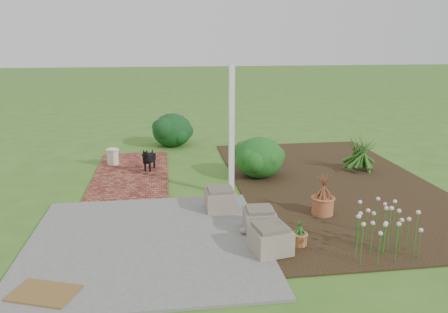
{
  "coord_description": "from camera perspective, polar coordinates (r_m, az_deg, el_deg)",
  "views": [
    {
      "loc": [
        -0.93,
        -7.75,
        2.94
      ],
      "look_at": [
        0.2,
        0.4,
        0.7
      ],
      "focal_mm": 35.0,
      "sensor_mm": 36.0,
      "label": 1
    }
  ],
  "objects": [
    {
      "name": "ground",
      "position": [
        8.34,
        -0.99,
        -5.41
      ],
      "size": [
        80.0,
        80.0,
        0.0
      ],
      "primitive_type": "plane",
      "color": "#3C6A21",
      "rests_on": "ground"
    },
    {
      "name": "terracotta_pot_small_left",
      "position": [
        6.54,
        9.83,
        -10.57
      ],
      "size": [
        0.22,
        0.22,
        0.18
      ],
      "primitive_type": "cylinder",
      "rotation": [
        0.0,
        0.0,
        0.0
      ],
      "color": "#A36237",
      "rests_on": "garden_bed"
    },
    {
      "name": "purple_flowering_bush",
      "position": [
        12.32,
        -6.78,
        3.54
      ],
      "size": [
        1.19,
        1.19,
        0.94
      ],
      "primitive_type": "ellipsoid",
      "rotation": [
        0.0,
        0.0,
        -0.08
      ],
      "color": "black",
      "rests_on": "ground"
    },
    {
      "name": "terracotta_pot_small_right",
      "position": [
        6.34,
        7.03,
        -11.18
      ],
      "size": [
        0.28,
        0.28,
        0.21
      ],
      "primitive_type": "cylinder",
      "rotation": [
        0.0,
        0.0,
        -0.17
      ],
      "color": "#9D4E35",
      "rests_on": "garden_bed"
    },
    {
      "name": "veranda_post",
      "position": [
        8.12,
        0.99,
        3.22
      ],
      "size": [
        0.1,
        0.1,
        2.5
      ],
      "primitive_type": "cube",
      "color": "white",
      "rests_on": "ground"
    },
    {
      "name": "pink_flower_patch",
      "position": [
        6.63,
        19.27,
        -8.46
      ],
      "size": [
        1.32,
        1.32,
        0.68
      ],
      "primitive_type": null,
      "rotation": [
        0.0,
        0.0,
        0.28
      ],
      "color": "#113D0F",
      "rests_on": "garden_bed"
    },
    {
      "name": "terracotta_pot_bronze",
      "position": [
        7.67,
        12.76,
        -6.28
      ],
      "size": [
        0.42,
        0.42,
        0.3
      ],
      "primitive_type": "cylinder",
      "rotation": [
        0.0,
        0.0,
        0.14
      ],
      "color": "#A55D37",
      "rests_on": "garden_bed"
    },
    {
      "name": "evergreen_shrub",
      "position": [
        9.42,
        4.67,
        0.01
      ],
      "size": [
        1.13,
        1.13,
        0.89
      ],
      "primitive_type": "ellipsoid",
      "rotation": [
        0.0,
        0.0,
        0.09
      ],
      "color": "#134110",
      "rests_on": "garden_bed"
    },
    {
      "name": "brick_path",
      "position": [
        9.97,
        -11.97,
        -2.15
      ],
      "size": [
        1.6,
        3.5,
        0.04
      ],
      "primitive_type": "cube",
      "color": "maroon",
      "rests_on": "ground"
    },
    {
      "name": "stone_trough_far",
      "position": [
        7.65,
        -0.51,
        -5.7
      ],
      "size": [
        0.51,
        0.51,
        0.33
      ],
      "primitive_type": "cube",
      "rotation": [
        0.0,
        0.0,
        0.03
      ],
      "color": "#726958",
      "rests_on": "concrete_patio"
    },
    {
      "name": "garden_bed",
      "position": [
        9.4,
        13.96,
        -3.37
      ],
      "size": [
        4.0,
        7.0,
        0.03
      ],
      "primitive_type": "cube",
      "color": "black",
      "rests_on": "ground"
    },
    {
      "name": "agapanthus_clump_front",
      "position": [
        10.48,
        5.5,
        1.13
      ],
      "size": [
        0.88,
        0.88,
        0.74
      ],
      "primitive_type": null,
      "rotation": [
        0.0,
        0.0,
        -0.06
      ],
      "color": "#12360B",
      "rests_on": "garden_bed"
    },
    {
      "name": "coir_doormat",
      "position": [
        5.76,
        -22.45,
        -16.15
      ],
      "size": [
        0.87,
        0.71,
        0.02
      ],
      "primitive_type": "cube",
      "rotation": [
        0.0,
        0.0,
        -0.35
      ],
      "color": "brown",
      "rests_on": "concrete_patio"
    },
    {
      "name": "cream_ceramic_urn",
      "position": [
        10.67,
        -14.31,
        -0.02
      ],
      "size": [
        0.35,
        0.35,
        0.36
      ],
      "primitive_type": "cylinder",
      "rotation": [
        0.0,
        0.0,
        0.4
      ],
      "color": "beige",
      "rests_on": "brick_path"
    },
    {
      "name": "agapanthus_clump_back",
      "position": [
        10.29,
        17.35,
        0.73
      ],
      "size": [
        1.1,
        1.1,
        0.91
      ],
      "primitive_type": null,
      "rotation": [
        0.0,
        0.0,
        -0.09
      ],
      "color": "#193F0B",
      "rests_on": "garden_bed"
    },
    {
      "name": "stone_trough_near",
      "position": [
        6.88,
        4.64,
        -8.32
      ],
      "size": [
        0.48,
        0.48,
        0.31
      ],
      "primitive_type": "cube",
      "rotation": [
        0.0,
        0.0,
        -0.04
      ],
      "color": "gray",
      "rests_on": "concrete_patio"
    },
    {
      "name": "stone_trough_mid",
      "position": [
        6.24,
        6.08,
        -10.8
      ],
      "size": [
        0.59,
        0.59,
        0.34
      ],
      "primitive_type": "cube",
      "rotation": [
        0.0,
        0.0,
        0.19
      ],
      "color": "#736C55",
      "rests_on": "concrete_patio"
    },
    {
      "name": "black_dog",
      "position": [
        9.98,
        -9.81,
        -0.2
      ],
      "size": [
        0.29,
        0.53,
        0.47
      ],
      "rotation": [
        0.0,
        0.0,
        -0.35
      ],
      "color": "black",
      "rests_on": "brick_path"
    },
    {
      "name": "concrete_patio",
      "position": [
        6.68,
        -10.03,
        -10.93
      ],
      "size": [
        3.5,
        3.5,
        0.04
      ],
      "primitive_type": "cube",
      "color": "slate",
      "rests_on": "ground"
    }
  ]
}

